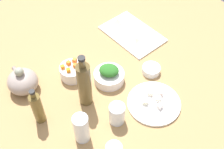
{
  "coord_description": "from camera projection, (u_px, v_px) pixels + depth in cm",
  "views": [
    {
      "loc": [
        -71.16,
        54.56,
        113.39
      ],
      "look_at": [
        0.0,
        0.0,
        8.0
      ],
      "focal_mm": 46.86,
      "sensor_mm": 36.0,
      "label": 1
    }
  ],
  "objects": [
    {
      "name": "tofu_cube_4",
      "position": [
        160.0,
        93.0,
        1.35
      ],
      "size": [
        2.99,
        2.99,
        2.2
      ],
      "primitive_type": "cube",
      "rotation": [
        0.0,
        0.0,
        1.06
      ],
      "color": "white",
      "rests_on": "plate_tofu"
    },
    {
      "name": "carrot_cube_1",
      "position": [
        63.0,
        67.0,
        1.39
      ],
      "size": [
        2.12,
        2.12,
        1.8
      ],
      "primitive_type": "cube",
      "rotation": [
        0.0,
        0.0,
        1.37
      ],
      "color": "orange",
      "rests_on": "bowl_carrots"
    },
    {
      "name": "carrot_cube_0",
      "position": [
        68.0,
        70.0,
        1.37
      ],
      "size": [
        2.25,
        2.25,
        1.8
      ],
      "primitive_type": "cube",
      "rotation": [
        0.0,
        0.0,
        1.27
      ],
      "color": "orange",
      "rests_on": "bowl_carrots"
    },
    {
      "name": "dumpling_1",
      "position": [
        135.0,
        39.0,
        1.59
      ],
      "size": [
        6.72,
        6.81,
        2.38
      ],
      "primitive_type": "pyramid",
      "rotation": [
        0.0,
        0.0,
        0.93
      ],
      "color": "beige",
      "rests_on": "cutting_board"
    },
    {
      "name": "tofu_cube_2",
      "position": [
        145.0,
        102.0,
        1.31
      ],
      "size": [
        2.94,
        2.94,
        2.2
      ],
      "primitive_type": "cube",
      "rotation": [
        0.0,
        0.0,
        2.02
      ],
      "color": "white",
      "rests_on": "plate_tofu"
    },
    {
      "name": "tofu_cube_0",
      "position": [
        158.0,
        99.0,
        1.32
      ],
      "size": [
        3.1,
        3.1,
        2.2
      ],
      "primitive_type": "cube",
      "rotation": [
        0.0,
        0.0,
        0.86
      ],
      "color": "white",
      "rests_on": "plate_tofu"
    },
    {
      "name": "bottle_0",
      "position": [
        37.0,
        108.0,
        1.22
      ],
      "size": [
        4.68,
        4.68,
        20.3
      ],
      "color": "brown",
      "rests_on": "tabletop"
    },
    {
      "name": "dumpling_2",
      "position": [
        135.0,
        26.0,
        1.66
      ],
      "size": [
        6.47,
        6.59,
        2.22
      ],
      "primitive_type": "pyramid",
      "rotation": [
        0.0,
        0.0,
        4.56
      ],
      "color": "beige",
      "rests_on": "cutting_board"
    },
    {
      "name": "carrot_cube_2",
      "position": [
        69.0,
        63.0,
        1.4
      ],
      "size": [
        2.16,
        2.16,
        1.8
      ],
      "primitive_type": "cube",
      "rotation": [
        0.0,
        0.0,
        0.23
      ],
      "color": "orange",
      "rests_on": "bowl_carrots"
    },
    {
      "name": "tofu_cube_1",
      "position": [
        150.0,
        93.0,
        1.35
      ],
      "size": [
        3.11,
        3.11,
        2.2
      ],
      "primitive_type": "cube",
      "rotation": [
        0.0,
        0.0,
        0.73
      ],
      "color": "#F4E6CB",
      "rests_on": "plate_tofu"
    },
    {
      "name": "drinking_glass_1",
      "position": [
        117.0,
        114.0,
        1.24
      ],
      "size": [
        6.9,
        6.9,
        10.13
      ],
      "primitive_type": "cylinder",
      "color": "white",
      "rests_on": "tabletop"
    },
    {
      "name": "bowl_greens",
      "position": [
        109.0,
        77.0,
        1.41
      ],
      "size": [
        14.66,
        14.66,
        5.17
      ],
      "primitive_type": "cylinder",
      "color": "white",
      "rests_on": "tabletop"
    },
    {
      "name": "drinking_glass_2",
      "position": [
        81.0,
        128.0,
        1.17
      ],
      "size": [
        6.38,
        6.38,
        14.65
      ],
      "primitive_type": "cylinder",
      "color": "white",
      "rests_on": "tabletop"
    },
    {
      "name": "bowl_carrots",
      "position": [
        72.0,
        72.0,
        1.42
      ],
      "size": [
        12.03,
        12.03,
        6.34
      ],
      "primitive_type": "cylinder",
      "color": "white",
      "rests_on": "tabletop"
    },
    {
      "name": "plate_tofu",
      "position": [
        154.0,
        103.0,
        1.33
      ],
      "size": [
        24.39,
        24.39,
        1.2
      ],
      "primitive_type": "cylinder",
      "color": "white",
      "rests_on": "tabletop"
    },
    {
      "name": "dumpling_0",
      "position": [
        118.0,
        21.0,
        1.68
      ],
      "size": [
        6.8,
        6.71,
        2.98
      ],
      "primitive_type": "pyramid",
      "rotation": [
        0.0,
        0.0,
        5.85
      ],
      "color": "beige",
      "rests_on": "cutting_board"
    },
    {
      "name": "bottle_1",
      "position": [
        84.0,
        84.0,
        1.25
      ],
      "size": [
        6.1,
        6.1,
        28.79
      ],
      "color": "brown",
      "rests_on": "tabletop"
    },
    {
      "name": "bowl_small_side",
      "position": [
        151.0,
        70.0,
        1.45
      ],
      "size": [
        8.97,
        8.97,
        3.43
      ],
      "primitive_type": "cylinder",
      "color": "white",
      "rests_on": "tabletop"
    },
    {
      "name": "tabletop",
      "position": [
        112.0,
        83.0,
        1.43
      ],
      "size": [
        190.0,
        190.0,
        3.0
      ],
      "primitive_type": "cube",
      "color": "#A37E4C",
      "rests_on": "ground"
    },
    {
      "name": "tofu_cube_3",
      "position": [
        160.0,
        106.0,
        1.3
      ],
      "size": [
        2.23,
        2.23,
        2.2
      ],
      "primitive_type": "cube",
      "rotation": [
        0.0,
        0.0,
        1.56
      ],
      "color": "white",
      "rests_on": "plate_tofu"
    },
    {
      "name": "chopped_greens_mound",
      "position": [
        109.0,
        70.0,
        1.37
      ],
      "size": [
        12.3,
        12.21,
        4.29
      ],
      "primitive_type": "ellipsoid",
      "rotation": [
        0.0,
        0.0,
        0.74
      ],
      "color": "#296822",
      "rests_on": "bowl_greens"
    },
    {
      "name": "teapot",
      "position": [
        23.0,
        81.0,
        1.35
      ],
      "size": [
        16.33,
        14.12,
        14.23
      ],
      "color": "#A09085",
      "rests_on": "tabletop"
    },
    {
      "name": "cutting_board",
      "position": [
        132.0,
        34.0,
        1.64
      ],
      "size": [
        34.92,
        24.18,
        1.0
      ],
      "primitive_type": "cube",
      "rotation": [
        0.0,
        0.0,
        0.06
      ],
      "color": "white",
      "rests_on": "tabletop"
    },
    {
      "name": "carrot_cube_4",
      "position": [
        75.0,
        60.0,
        1.41
      ],
      "size": [
        2.43,
        2.43,
        1.8
      ],
      "primitive_type": "cube",
      "rotation": [
        0.0,
        0.0,
        0.48
      ],
      "color": "orange",
      "rests_on": "bowl_carrots"
    },
    {
      "name": "carrot_cube_3",
      "position": [
        75.0,
        65.0,
        1.39
      ],
      "size": [
        2.54,
        2.54,
        1.8
      ],
      "primitive_type": "cube",
      "rotation": [
        0.0,
        0.0,
        0.76
      ],
      "color": "orange",
      "rests_on": "bowl_carrots"
    }
  ]
}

